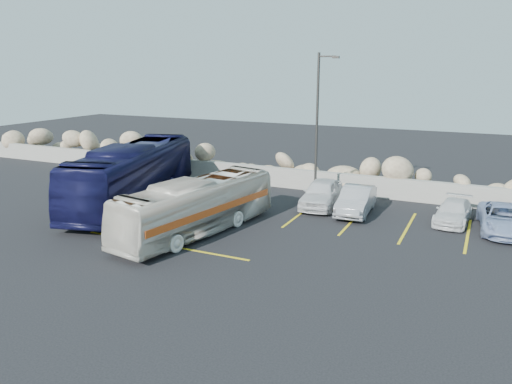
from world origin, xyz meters
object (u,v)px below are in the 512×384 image
at_px(tour_coach, 133,174).
at_px(car_a, 322,193).
at_px(car_d, 504,219).
at_px(car_b, 356,200).
at_px(car_c, 453,212).
at_px(vintage_bus, 197,206).
at_px(lamppost, 318,124).

distance_m(tour_coach, car_a, 10.21).
relative_size(tour_coach, car_a, 2.73).
distance_m(tour_coach, car_d, 18.56).
bearing_deg(car_b, tour_coach, -167.09).
bearing_deg(car_d, car_c, 160.83).
bearing_deg(tour_coach, car_a, 6.98).
bearing_deg(vintage_bus, lamppost, 76.96).
bearing_deg(car_a, tour_coach, -162.98).
relative_size(car_b, car_d, 0.94).
relative_size(tour_coach, car_c, 3.22).
bearing_deg(car_c, car_b, -170.28).
bearing_deg(car_d, car_b, 173.84).
relative_size(tour_coach, car_d, 2.67).
xyz_separation_m(car_c, car_d, (2.18, -0.53, 0.08)).
bearing_deg(vintage_bus, car_a, 70.72).
distance_m(lamppost, car_d, 10.13).
height_order(car_a, car_b, car_a).
height_order(vintage_bus, tour_coach, tour_coach).
distance_m(lamppost, vintage_bus, 8.52).
bearing_deg(lamppost, car_d, -7.80).
bearing_deg(car_c, vintage_bus, -143.40).
relative_size(vintage_bus, car_b, 2.14).
bearing_deg(car_a, lamppost, 122.39).
bearing_deg(car_d, lamppost, 166.71).
distance_m(vintage_bus, tour_coach, 6.43).
distance_m(lamppost, car_a, 3.69).
distance_m(car_a, car_d, 8.80).
bearing_deg(tour_coach, car_c, -1.44).
bearing_deg(tour_coach, vintage_bus, -40.59).
relative_size(vintage_bus, car_a, 2.07).
relative_size(lamppost, tour_coach, 0.68).
xyz_separation_m(vintage_bus, tour_coach, (-5.77, 2.82, 0.39)).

